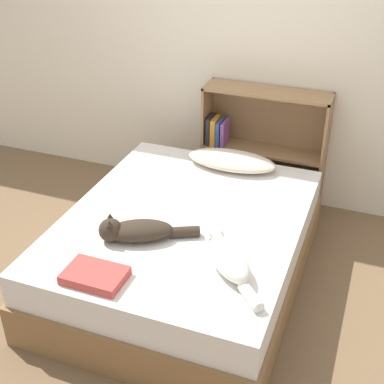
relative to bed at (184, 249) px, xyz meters
name	(u,v)px	position (x,y,z in m)	size (l,w,h in m)	color
ground_plane	(185,278)	(0.00, 0.00, -0.24)	(8.00, 8.00, 0.00)	brown
wall_back	(247,40)	(0.00, 1.27, 1.01)	(8.00, 0.06, 2.50)	silver
bed	(184,249)	(0.00, 0.00, 0.00)	(1.45, 1.81, 0.49)	brown
pillow	(232,160)	(0.08, 0.73, 0.30)	(0.64, 0.29, 0.10)	beige
cat_light	(228,259)	(0.40, -0.39, 0.31)	(0.45, 0.49, 0.14)	white
cat_dark	(135,231)	(-0.17, -0.32, 0.31)	(0.54, 0.34, 0.16)	#33281E
bookshelf	(261,146)	(0.19, 1.15, 0.25)	(0.94, 0.26, 0.95)	#8E6B47
blanket_fold	(95,275)	(-0.21, -0.72, 0.27)	(0.32, 0.22, 0.05)	#B2423D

